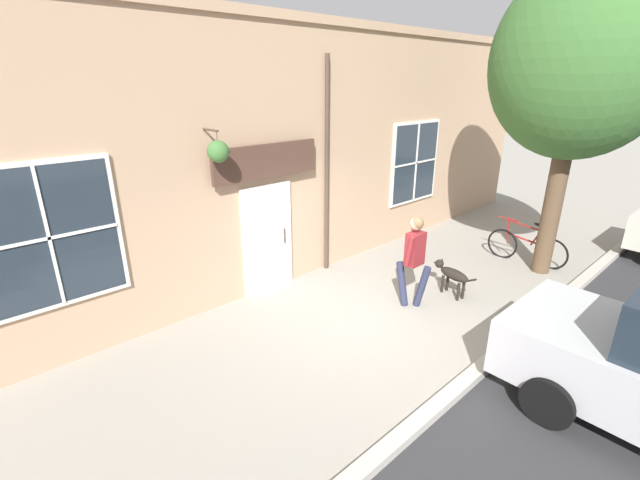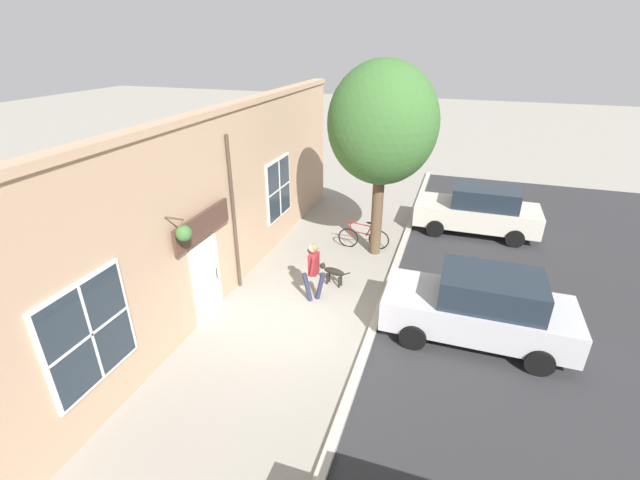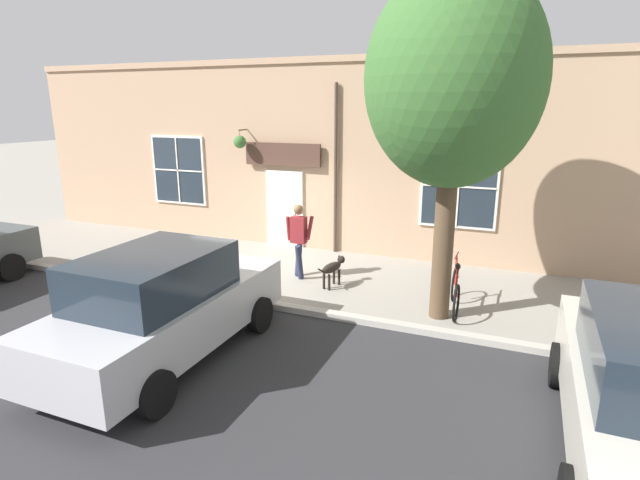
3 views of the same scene
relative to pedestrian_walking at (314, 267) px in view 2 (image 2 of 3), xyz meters
The scene contains 9 objects.
ground_plane 1.40m from the pedestrian_walking, 99.47° to the right, with size 90.00×90.00×0.00m, color gray.
curb_and_road 5.85m from the pedestrian_walking, ahead, with size 10.10×28.00×0.12m.
storefront_facade 3.05m from the pedestrian_walking, 159.22° to the right, with size 0.95×18.00×5.02m.
pedestrian_walking is the anchor object (origin of this frame).
dog_on_leash 1.13m from the pedestrian_walking, 74.84° to the left, with size 1.05×0.36×0.63m.
street_tree_by_curb 4.66m from the pedestrian_walking, 72.83° to the left, with size 3.29×2.96×6.05m.
leaning_bicycle 3.66m from the pedestrian_walking, 81.20° to the left, with size 1.73×0.22×1.00m.
parked_car_mid_block 4.24m from the pedestrian_walking, ahead, with size 4.30×1.95×1.75m.
parked_car_far_end 7.43m from the pedestrian_walking, 55.66° to the left, with size 4.30×1.95×1.75m.
Camera 2 is at (3.46, -8.44, 6.58)m, focal length 24.00 mm.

